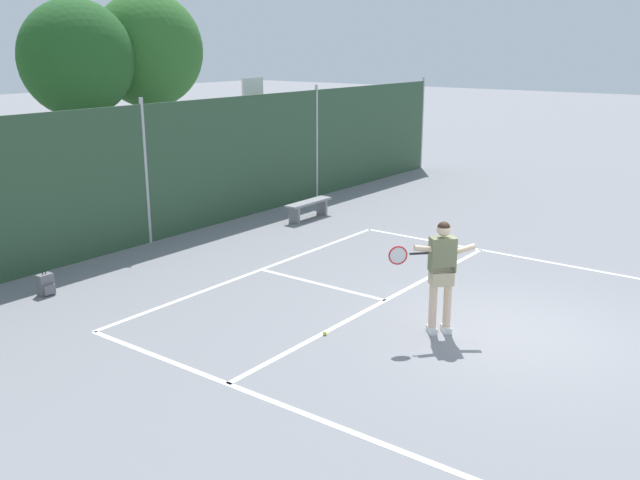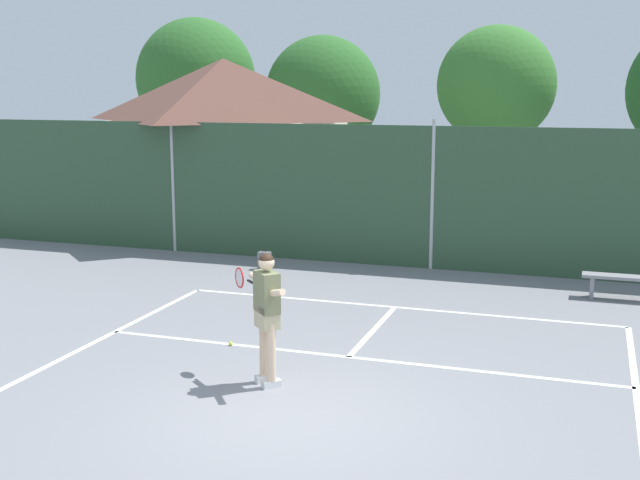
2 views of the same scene
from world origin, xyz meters
The scene contains 8 objects.
ground_plane centered at (0.00, 0.00, 0.00)m, with size 120.00×120.00×0.00m, color gray.
court_markings centered at (0.00, 0.65, 0.00)m, with size 8.30×11.10×0.01m.
chainlink_fence centered at (0.00, 9.00, 1.61)m, with size 26.09×0.09×3.37m.
basketball_hoop centered at (5.74, 10.88, 2.31)m, with size 0.90×0.67×3.55m.
tennis_player centered at (-0.74, 1.01, 1.11)m, with size 1.14×0.97×1.85m.
tennis_ball centered at (-1.94, 2.42, 0.03)m, with size 0.07×0.07×0.07m, color #CCE033.
backpack_grey centered at (-3.55, 7.70, 0.19)m, with size 0.28×0.25×0.46m.
courtside_bench centered at (4.08, 7.43, 0.36)m, with size 1.60×0.36×0.48m.
Camera 1 is at (-10.35, -3.83, 4.52)m, focal length 39.45 mm.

